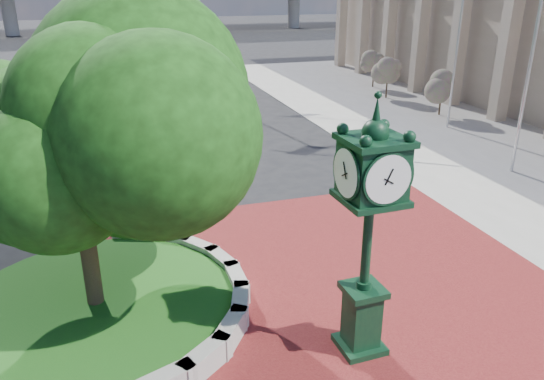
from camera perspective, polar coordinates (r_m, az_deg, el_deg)
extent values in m
plane|color=black|center=(13.51, 3.70, -9.65)|extent=(200.00, 200.00, 0.00)
cube|color=maroon|center=(12.72, 5.36, -11.79)|extent=(12.00, 12.00, 0.04)
cube|color=#9E9B93|center=(29.84, 26.09, 5.94)|extent=(20.00, 50.00, 0.04)
cube|color=#9E9B93|center=(10.67, -7.21, -17.76)|extent=(1.20, 1.04, 0.54)
cube|color=#9E9B93|center=(11.31, -4.45, -15.02)|extent=(1.00, 1.22, 0.54)
cube|color=#9E9B93|center=(12.08, -3.42, -12.30)|extent=(0.71, 1.30, 0.54)
cube|color=#9E9B93|center=(12.90, -3.86, -9.90)|extent=(0.35, 1.25, 0.54)
cube|color=#9E9B93|center=(13.68, -5.46, -7.96)|extent=(0.71, 1.30, 0.54)
cube|color=#9E9B93|center=(14.37, -7.92, -6.54)|extent=(1.00, 1.22, 0.54)
cube|color=#9E9B93|center=(14.91, -10.96, -5.63)|extent=(1.20, 1.04, 0.54)
cube|color=#9E9B93|center=(15.28, -14.37, -5.23)|extent=(1.29, 0.76, 0.54)
cylinder|color=#164D16|center=(12.70, -18.31, -12.01)|extent=(6.10, 6.10, 0.40)
cube|color=black|center=(31.15, 25.91, 14.08)|extent=(0.30, 40.00, 5.50)
cylinder|color=#9E9B93|center=(81.50, -26.45, 16.77)|extent=(1.80, 1.80, 6.00)
cylinder|color=#9E9B93|center=(81.33, -11.75, 18.48)|extent=(1.80, 1.80, 6.00)
cylinder|color=#9E9B93|center=(85.95, 2.36, 19.03)|extent=(1.80, 1.80, 6.00)
cylinder|color=#38281C|center=(12.25, -18.80, -8.55)|extent=(0.36, 0.36, 2.17)
sphere|color=#14340E|center=(11.21, -20.41, 3.25)|extent=(5.20, 5.20, 5.20)
cylinder|color=#38281C|center=(29.33, -16.92, 8.88)|extent=(0.36, 0.36, 1.92)
sphere|color=#14340E|center=(28.94, -17.42, 13.28)|extent=(4.40, 4.40, 4.40)
cube|color=black|center=(11.39, 9.38, -16.13)|extent=(0.91, 0.91, 0.17)
cube|color=black|center=(10.99, 9.60, -13.33)|extent=(0.62, 0.62, 1.20)
cube|color=black|center=(10.64, 9.82, -10.53)|extent=(0.79, 0.79, 0.13)
cylinder|color=black|center=(10.15, 10.17, -5.77)|extent=(0.19, 0.19, 1.86)
cube|color=black|center=(9.57, 10.75, 2.16)|extent=(1.02, 1.02, 0.98)
cylinder|color=white|center=(9.16, 12.35, 1.13)|extent=(0.88, 0.10, 0.87)
cylinder|color=white|center=(9.98, 9.29, 3.09)|extent=(0.88, 0.10, 0.87)
cylinder|color=white|center=(9.32, 8.02, 1.81)|extent=(0.10, 0.88, 0.87)
cylinder|color=white|center=(9.83, 13.35, 2.48)|extent=(0.10, 0.88, 0.87)
sphere|color=black|center=(9.36, 11.04, 6.07)|extent=(0.48, 0.48, 0.48)
cone|color=black|center=(9.28, 11.20, 8.21)|extent=(0.20, 0.20, 0.55)
imported|color=maroon|center=(46.45, -8.81, 13.85)|extent=(2.66, 5.19, 1.69)
cylinder|color=silver|center=(21.74, 26.54, 15.10)|extent=(0.13, 0.13, 10.67)
cylinder|color=silver|center=(27.73, 19.53, 16.06)|extent=(0.12, 0.12, 9.70)
cylinder|color=slate|center=(37.39, -9.57, 18.15)|extent=(0.17, 0.17, 9.74)
cylinder|color=slate|center=(55.14, -15.83, 18.18)|extent=(0.15, 0.15, 8.69)
cylinder|color=#38281C|center=(30.94, 17.62, 8.74)|extent=(0.10, 0.10, 1.20)
sphere|color=#A25180|center=(30.75, 17.83, 10.56)|extent=(1.20, 1.20, 1.20)
cylinder|color=#38281C|center=(34.70, 12.21, 10.59)|extent=(0.10, 0.10, 1.20)
sphere|color=#A25180|center=(34.53, 12.35, 12.21)|extent=(1.20, 1.20, 1.20)
cylinder|color=#38281C|center=(38.22, 10.83, 11.68)|extent=(0.10, 0.10, 1.20)
sphere|color=#A25180|center=(38.06, 10.94, 13.16)|extent=(1.20, 1.20, 1.20)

